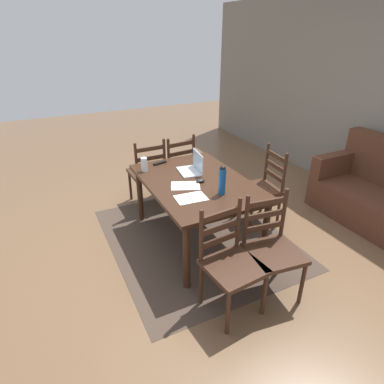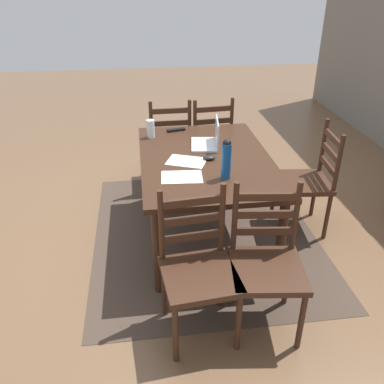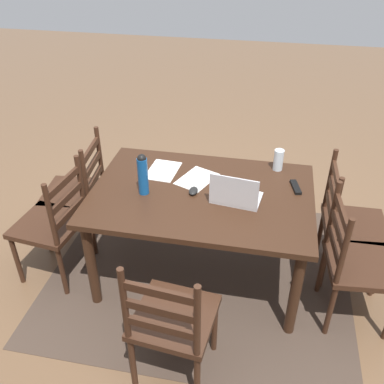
{
  "view_description": "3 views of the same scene",
  "coord_description": "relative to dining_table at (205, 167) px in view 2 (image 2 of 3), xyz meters",
  "views": [
    {
      "loc": [
        2.79,
        -1.42,
        2.18
      ],
      "look_at": [
        -0.12,
        0.01,
        0.54
      ],
      "focal_mm": 30.09,
      "sensor_mm": 36.0,
      "label": 1
    },
    {
      "loc": [
        2.94,
        -0.5,
        2.05
      ],
      "look_at": [
        0.07,
        -0.12,
        0.46
      ],
      "focal_mm": 37.96,
      "sensor_mm": 36.0,
      "label": 2
    },
    {
      "loc": [
        -0.41,
        2.4,
        2.36
      ],
      "look_at": [
        0.08,
        -0.07,
        0.68
      ],
      "focal_mm": 40.05,
      "sensor_mm": 36.0,
      "label": 3
    }
  ],
  "objects": [
    {
      "name": "chair_left_far",
      "position": [
        -1.05,
        0.21,
        -0.19
      ],
      "size": [
        0.48,
        0.48,
        0.95
      ],
      "color": "#3D2316",
      "rests_on": "ground"
    },
    {
      "name": "chair_right_near",
      "position": [
        1.05,
        -0.21,
        -0.19
      ],
      "size": [
        0.48,
        0.48,
        0.95
      ],
      "color": "#3D2316",
      "rests_on": "ground"
    },
    {
      "name": "dining_table",
      "position": [
        0.0,
        0.0,
        0.0
      ],
      "size": [
        1.52,
        1.04,
        0.74
      ],
      "color": "#382114",
      "rests_on": "ground"
    },
    {
      "name": "ground_plane",
      "position": [
        0.0,
        0.0,
        -0.65
      ],
      "size": [
        14.0,
        14.0,
        0.0
      ],
      "primitive_type": "plane",
      "color": "brown"
    },
    {
      "name": "tv_remote",
      "position": [
        -0.63,
        -0.18,
        0.1
      ],
      "size": [
        0.08,
        0.18,
        0.02
      ],
      "primitive_type": "cube",
      "rotation": [
        0.0,
        0.0,
        0.24
      ],
      "color": "black",
      "rests_on": "dining_table"
    },
    {
      "name": "computer_mouse",
      "position": [
        0.05,
        0.02,
        0.1
      ],
      "size": [
        0.06,
        0.1,
        0.03
      ],
      "primitive_type": "ellipsoid",
      "rotation": [
        0.0,
        0.0,
        -0.0
      ],
      "color": "black",
      "rests_on": "dining_table"
    },
    {
      "name": "paper_stack_left",
      "position": [
        0.33,
        -0.23,
        0.09
      ],
      "size": [
        0.23,
        0.31,
        0.0
      ],
      "primitive_type": "cube",
      "rotation": [
        0.0,
        0.0,
        -0.08
      ],
      "color": "white",
      "rests_on": "dining_table"
    },
    {
      "name": "drinking_glass",
      "position": [
        -0.5,
        -0.41,
        0.17
      ],
      "size": [
        0.07,
        0.07,
        0.16
      ],
      "primitive_type": "cylinder",
      "color": "silver",
      "rests_on": "dining_table"
    },
    {
      "name": "laptop",
      "position": [
        -0.24,
        0.07,
        0.14
      ],
      "size": [
        0.35,
        0.26,
        0.23
      ],
      "color": "silver",
      "rests_on": "dining_table"
    },
    {
      "name": "chair_right_far",
      "position": [
        1.05,
        0.21,
        -0.19
      ],
      "size": [
        0.49,
        0.49,
        0.95
      ],
      "color": "#3D2316",
      "rests_on": "ground"
    },
    {
      "name": "area_rug",
      "position": [
        0.0,
        0.0,
        -0.65
      ],
      "size": [
        2.24,
        1.9,
        0.01
      ],
      "primitive_type": "cube",
      "color": "#47382D",
      "rests_on": "ground"
    },
    {
      "name": "water_bottle",
      "position": [
        0.39,
        0.08,
        0.24
      ],
      "size": [
        0.07,
        0.07,
        0.3
      ],
      "color": "#145199",
      "rests_on": "dining_table"
    },
    {
      "name": "chair_left_near",
      "position": [
        -1.05,
        -0.21,
        -0.19
      ],
      "size": [
        0.45,
        0.45,
        0.95
      ],
      "color": "#3D2316",
      "rests_on": "ground"
    },
    {
      "name": "chair_far_head",
      "position": [
        0.0,
        0.89,
        -0.19
      ],
      "size": [
        0.48,
        0.48,
        0.95
      ],
      "color": "#3D2316",
      "rests_on": "ground"
    },
    {
      "name": "paper_stack_right",
      "position": [
        0.06,
        -0.16,
        0.09
      ],
      "size": [
        0.31,
        0.35,
        0.0
      ],
      "primitive_type": "cube",
      "rotation": [
        0.0,
        0.0,
        -0.4
      ],
      "color": "white",
      "rests_on": "dining_table"
    }
  ]
}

